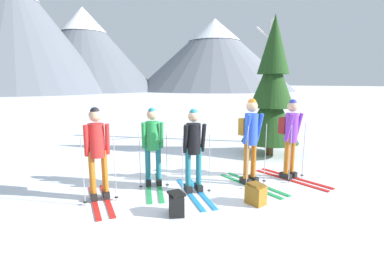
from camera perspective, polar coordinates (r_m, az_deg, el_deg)
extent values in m
plane|color=white|center=(6.04, 1.15, -10.34)|extent=(400.00, 400.00, 0.00)
cube|color=red|center=(5.57, -16.84, -12.50)|extent=(0.19, 1.60, 0.02)
cube|color=red|center=(5.56, -19.15, -12.71)|extent=(0.19, 1.60, 0.02)
cube|color=black|center=(5.64, -17.01, -11.47)|extent=(0.13, 0.27, 0.12)
cylinder|color=#B76019|center=(5.49, -17.26, -7.12)|extent=(0.11, 0.11, 0.82)
cube|color=black|center=(5.62, -19.28, -11.67)|extent=(0.13, 0.27, 0.12)
cylinder|color=#B76019|center=(5.48, -19.56, -7.31)|extent=(0.11, 0.11, 0.82)
cylinder|color=red|center=(5.34, -18.77, -1.13)|extent=(0.28, 0.28, 0.61)
sphere|color=tan|center=(5.27, -19.05, 3.66)|extent=(0.22, 0.22, 0.22)
sphere|color=black|center=(5.27, -19.09, 4.37)|extent=(0.17, 0.17, 0.17)
cylinder|color=red|center=(5.30, -16.78, -0.93)|extent=(0.09, 0.20, 0.58)
cylinder|color=red|center=(5.27, -20.67, -1.21)|extent=(0.09, 0.20, 0.58)
cylinder|color=#A5A5AD|center=(5.32, -15.35, -6.66)|extent=(0.02, 0.02, 1.22)
cylinder|color=black|center=(5.50, -15.07, -12.17)|extent=(0.07, 0.07, 0.01)
cylinder|color=#A5A5AD|center=(5.27, -21.20, -7.15)|extent=(0.02, 0.02, 1.22)
cylinder|color=black|center=(5.46, -20.82, -12.68)|extent=(0.07, 0.07, 0.01)
cube|color=#99661E|center=(5.50, -18.95, -0.49)|extent=(0.27, 0.18, 0.36)
cube|color=green|center=(6.03, -6.65, -10.35)|extent=(0.59, 1.66, 0.02)
cube|color=green|center=(6.02, -8.77, -10.43)|extent=(0.59, 1.66, 0.02)
cube|color=black|center=(6.10, -6.72, -9.40)|extent=(0.18, 0.28, 0.12)
cylinder|color=#1E6B7A|center=(5.97, -6.81, -5.51)|extent=(0.11, 0.11, 0.78)
cube|color=black|center=(6.09, -8.82, -9.48)|extent=(0.18, 0.28, 0.12)
cylinder|color=#1E6B7A|center=(5.96, -8.93, -5.58)|extent=(0.11, 0.11, 0.78)
cylinder|color=#238C42|center=(5.83, -8.01, -0.21)|extent=(0.28, 0.28, 0.59)
sphere|color=tan|center=(5.77, -8.11, 3.99)|extent=(0.21, 0.21, 0.21)
sphere|color=#1E6B7A|center=(5.76, -8.13, 4.62)|extent=(0.16, 0.16, 0.16)
cylinder|color=#238C42|center=(5.78, -6.20, -0.10)|extent=(0.13, 0.21, 0.56)
cylinder|color=#238C42|center=(5.77, -9.77, -0.22)|extent=(0.13, 0.21, 0.56)
cylinder|color=#A5A5AD|center=(5.78, -5.13, -5.21)|extent=(0.02, 0.02, 1.17)
cylinder|color=black|center=(5.95, -5.05, -10.10)|extent=(0.07, 0.07, 0.01)
cylinder|color=#A5A5AD|center=(5.76, -10.51, -5.40)|extent=(0.02, 0.02, 1.17)
cylinder|color=black|center=(5.93, -10.34, -10.30)|extent=(0.07, 0.07, 0.01)
cube|color=#1E84D1|center=(5.68, 1.68, -11.62)|extent=(0.38, 1.65, 0.02)
cube|color=#1E84D1|center=(5.61, -0.49, -11.87)|extent=(0.38, 1.65, 0.02)
cube|color=black|center=(5.74, 1.35, -10.61)|extent=(0.15, 0.28, 0.12)
cylinder|color=#1E6B7A|center=(5.60, 1.37, -6.47)|extent=(0.11, 0.11, 0.79)
cube|color=black|center=(5.68, -0.79, -10.85)|extent=(0.15, 0.28, 0.12)
cylinder|color=#1E6B7A|center=(5.53, -0.80, -6.67)|extent=(0.11, 0.11, 0.79)
cylinder|color=black|center=(5.43, 0.30, -0.83)|extent=(0.28, 0.28, 0.59)
sphere|color=tan|center=(5.36, 0.30, 3.72)|extent=(0.21, 0.21, 0.21)
sphere|color=#1E6B7A|center=(5.35, 0.30, 4.39)|extent=(0.16, 0.16, 0.16)
cylinder|color=black|center=(5.43, 2.30, -0.67)|extent=(0.11, 0.21, 0.56)
cylinder|color=black|center=(5.32, -1.36, -0.89)|extent=(0.11, 0.21, 0.56)
cylinder|color=#A5A5AD|center=(5.47, 3.58, -6.07)|extent=(0.02, 0.02, 1.18)
cylinder|color=black|center=(5.64, 3.52, -11.24)|extent=(0.07, 0.07, 0.01)
cylinder|color=#A5A5AD|center=(5.31, -1.91, -6.57)|extent=(0.02, 0.02, 1.18)
cylinder|color=black|center=(5.48, -1.88, -11.87)|extent=(0.07, 0.07, 0.01)
cube|color=#4C7238|center=(5.58, -0.23, -0.21)|extent=(0.28, 0.20, 0.36)
cube|color=green|center=(6.29, 12.84, -9.63)|extent=(0.31, 1.72, 0.02)
cube|color=green|center=(6.14, 11.43, -10.09)|extent=(0.31, 1.72, 0.02)
cube|color=black|center=(6.33, 12.19, -8.80)|extent=(0.14, 0.27, 0.12)
cylinder|color=#B76019|center=(6.20, 12.36, -4.66)|extent=(0.11, 0.11, 0.87)
cube|color=black|center=(6.18, 10.77, -9.23)|extent=(0.14, 0.27, 0.12)
cylinder|color=#B76019|center=(6.04, 10.93, -5.00)|extent=(0.11, 0.11, 0.87)
cylinder|color=blue|center=(5.99, 11.87, 1.08)|extent=(0.28, 0.28, 0.65)
sphere|color=tan|center=(5.93, 12.04, 5.64)|extent=(0.23, 0.23, 0.23)
sphere|color=#B76019|center=(5.92, 12.07, 6.32)|extent=(0.18, 0.18, 0.18)
cylinder|color=blue|center=(6.07, 13.46, 1.32)|extent=(0.11, 0.21, 0.62)
cylinder|color=blue|center=(5.81, 11.08, 1.02)|extent=(0.11, 0.21, 0.62)
cylinder|color=#A5A5AD|center=(6.17, 14.63, -3.89)|extent=(0.02, 0.02, 1.30)
cylinder|color=black|center=(6.34, 14.39, -9.07)|extent=(0.07, 0.07, 0.01)
cylinder|color=#A5A5AD|center=(5.78, 11.12, -4.70)|extent=(0.02, 0.02, 1.30)
cylinder|color=black|center=(5.96, 10.92, -10.19)|extent=(0.07, 0.07, 0.01)
cube|color=#99661E|center=(6.10, 10.73, 1.60)|extent=(0.28, 0.19, 0.36)
cube|color=red|center=(6.89, 20.09, -8.24)|extent=(0.44, 1.76, 0.02)
cube|color=red|center=(6.71, 19.11, -8.68)|extent=(0.44, 1.76, 0.02)
cube|color=black|center=(6.92, 19.42, -7.52)|extent=(0.16, 0.28, 0.12)
cylinder|color=#B76019|center=(6.80, 19.65, -3.78)|extent=(0.11, 0.11, 0.85)
cube|color=black|center=(6.74, 18.42, -7.93)|extent=(0.16, 0.28, 0.12)
cylinder|color=#B76019|center=(6.61, 18.65, -4.10)|extent=(0.11, 0.11, 0.85)
cylinder|color=purple|center=(6.58, 19.48, 1.33)|extent=(0.28, 0.28, 0.64)
sphere|color=tan|center=(6.53, 19.72, 5.38)|extent=(0.23, 0.23, 0.23)
sphere|color=#2D389E|center=(6.53, 19.76, 5.99)|extent=(0.17, 0.17, 0.17)
cylinder|color=purple|center=(6.70, 20.73, 1.55)|extent=(0.12, 0.22, 0.61)
cylinder|color=purple|center=(6.40, 19.09, 1.26)|extent=(0.12, 0.22, 0.61)
cylinder|color=#A5A5AD|center=(6.82, 21.69, -3.06)|extent=(0.02, 0.02, 1.27)
cylinder|color=black|center=(6.97, 21.37, -7.68)|extent=(0.07, 0.07, 0.01)
cylinder|color=#A5A5AD|center=(6.37, 19.28, -3.83)|extent=(0.02, 0.02, 1.27)
cylinder|color=black|center=(6.53, 18.98, -8.75)|extent=(0.07, 0.07, 0.01)
cube|color=maroon|center=(6.67, 18.25, 1.78)|extent=(0.29, 0.21, 0.36)
cylinder|color=#51381E|center=(8.78, 15.42, -1.46)|extent=(0.24, 0.24, 0.78)
cone|color=#1E4219|center=(8.66, 15.68, 3.90)|extent=(1.68, 1.68, 1.65)
cone|color=#1E4219|center=(8.61, 16.03, 10.82)|extent=(1.28, 1.28, 1.65)
cone|color=#1E4219|center=(8.68, 16.35, 17.15)|extent=(0.91, 0.91, 1.65)
cylinder|color=silver|center=(10.45, 15.54, 10.04)|extent=(0.16, 0.16, 4.29)
cylinder|color=silver|center=(10.52, 14.46, 19.21)|extent=(0.52, 0.34, 0.49)
cylinder|color=silver|center=(10.08, 15.74, 15.38)|extent=(0.54, 0.69, 0.62)
cube|color=black|center=(4.77, -3.19, -13.98)|extent=(0.34, 0.38, 0.34)
cube|color=black|center=(4.69, -3.21, -11.86)|extent=(0.22, 0.28, 0.04)
cube|color=#99661E|center=(5.26, 12.78, -11.83)|extent=(0.30, 0.36, 0.34)
cube|color=brown|center=(5.19, 12.87, -9.88)|extent=(0.22, 0.28, 0.04)
cone|color=slate|center=(71.14, -31.89, 17.11)|extent=(35.73, 35.73, 24.68)
cone|color=slate|center=(79.26, -20.91, 15.68)|extent=(36.42, 36.42, 20.78)
cone|color=white|center=(80.34, -21.26, 20.83)|extent=(11.48, 11.48, 6.24)
cone|color=slate|center=(82.03, 4.54, 15.69)|extent=(44.48, 44.48, 19.61)
cone|color=white|center=(82.93, 4.61, 20.33)|extent=(14.64, 14.64, 6.15)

